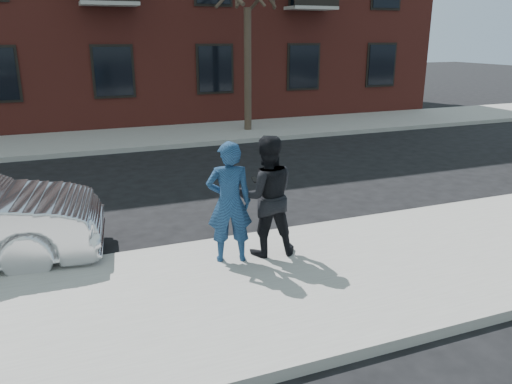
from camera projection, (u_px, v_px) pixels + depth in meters
name	position (u px, v px, depth m)	size (l,w,h in m)	color
ground	(225.00, 293.00, 6.95)	(100.00, 100.00, 0.00)	black
near_sidewalk	(231.00, 296.00, 6.71)	(50.00, 3.50, 0.15)	gray
near_curb	(196.00, 246.00, 8.30)	(50.00, 0.10, 0.15)	#999691
far_sidewalk	(121.00, 139.00, 16.91)	(50.00, 3.50, 0.15)	gray
far_curb	(129.00, 150.00, 15.31)	(50.00, 0.10, 0.15)	#999691
man_hoodie	(229.00, 202.00, 7.36)	(0.76, 0.59, 1.85)	navy
man_peacoat	(267.00, 196.00, 7.60)	(1.03, 0.87, 1.88)	black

